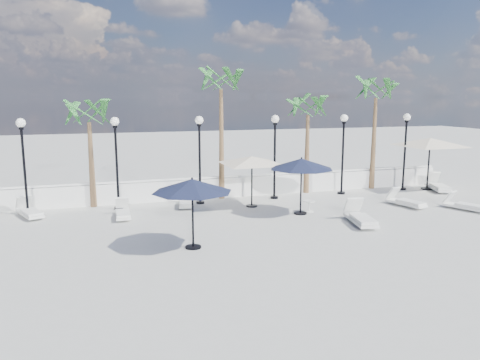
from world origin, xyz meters
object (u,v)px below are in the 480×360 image
object	(u,v)px
lounger_4	(186,201)
parasol_cream_sq_a	(252,157)
lounger_5	(360,217)
parasol_navy_mid	(192,186)
parasol_navy_right	(301,164)
lounger_7	(438,186)
lounger_8	(406,201)
lounger_3	(123,212)
lounger_0	(30,211)
lounger_6	(465,205)
parasol_cream_sq_b	(430,138)

from	to	relation	value
lounger_4	parasol_cream_sq_a	distance (m)	3.44
lounger_5	parasol_navy_mid	xyz separation A→B (m)	(-6.47, -0.87, 1.71)
parasol_navy_mid	parasol_navy_right	xyz separation A→B (m)	(5.00, 2.94, 0.06)
parasol_navy_mid	parasol_navy_right	world-z (taller)	parasol_navy_right
lounger_4	parasol_navy_mid	world-z (taller)	parasol_navy_mid
parasol_cream_sq_a	lounger_7	bearing A→B (deg)	2.64
lounger_8	lounger_3	bearing A→B (deg)	157.00
lounger_5	lounger_8	distance (m)	3.93
lounger_0	lounger_6	xyz separation A→B (m)	(17.16, -4.19, -0.01)
parasol_navy_right	lounger_5	bearing A→B (deg)	-54.81
lounger_3	lounger_7	bearing A→B (deg)	4.17
parasol_cream_sq_b	lounger_7	bearing A→B (deg)	-59.88
lounger_7	parasol_navy_right	distance (m)	9.04
lounger_3	parasol_cream_sq_a	bearing A→B (deg)	4.27
lounger_8	parasol_navy_mid	size ratio (longest dim) A/B	0.75
lounger_0	parasol_cream_sq_a	xyz separation A→B (m)	(8.89, -0.95, 1.93)
lounger_5	lounger_6	distance (m)	5.39
lounger_6	parasol_navy_mid	bearing A→B (deg)	164.05
lounger_8	parasol_navy_mid	xyz separation A→B (m)	(-9.88, -2.80, 1.74)
parasol_cream_sq_a	lounger_0	bearing A→B (deg)	173.91
lounger_3	lounger_4	xyz separation A→B (m)	(2.72, 1.21, 0.01)
parasol_cream_sq_b	parasol_cream_sq_a	bearing A→B (deg)	-174.56
lounger_0	lounger_4	size ratio (longest dim) A/B	1.05
parasol_cream_sq_b	lounger_6	bearing A→B (deg)	-109.55
lounger_5	parasol_cream_sq_b	distance (m)	8.67
lounger_0	lounger_6	distance (m)	17.66
lounger_8	parasol_cream_sq_a	bearing A→B (deg)	148.12
parasol_navy_mid	parasol_cream_sq_b	world-z (taller)	parasol_cream_sq_b
parasol_navy_mid	parasol_cream_sq_b	xyz separation A→B (m)	(13.30, 5.67, 0.64)
lounger_4	parasol_cream_sq_a	size ratio (longest dim) A/B	0.38
lounger_5	lounger_7	bearing A→B (deg)	43.07
lounger_4	lounger_5	bearing A→B (deg)	-30.23
lounger_6	parasol_navy_right	world-z (taller)	parasol_navy_right
lounger_7	parasol_cream_sq_a	size ratio (longest dim) A/B	0.45
parasol_navy_right	parasol_cream_sq_a	world-z (taller)	parasol_cream_sq_a
lounger_0	lounger_8	xyz separation A→B (m)	(15.22, -2.89, -0.00)
lounger_3	parasol_cream_sq_a	xyz separation A→B (m)	(5.40, 0.26, 1.95)
lounger_4	lounger_6	distance (m)	11.73
parasol_navy_right	lounger_0	bearing A→B (deg)	165.15
lounger_7	lounger_8	size ratio (longest dim) A/B	1.15
lounger_0	lounger_5	world-z (taller)	lounger_5
lounger_7	parasol_cream_sq_b	xyz separation A→B (m)	(-0.27, 0.47, 2.34)
lounger_3	lounger_6	size ratio (longest dim) A/B	0.94
lounger_3	lounger_8	distance (m)	11.86
lounger_4	parasol_cream_sq_a	xyz separation A→B (m)	(2.68, -0.95, 1.94)
lounger_5	parasol_navy_mid	distance (m)	6.74
lounger_0	lounger_3	world-z (taller)	lounger_0
lounger_6	parasol_navy_mid	xyz separation A→B (m)	(-11.82, -1.50, 1.75)
lounger_3	lounger_7	xyz separation A→B (m)	(15.42, 0.72, 0.05)
lounger_7	lounger_8	distance (m)	4.40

